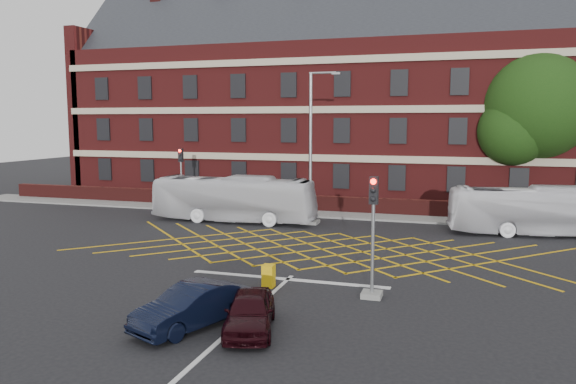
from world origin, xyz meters
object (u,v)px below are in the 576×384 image
(car_navy, at_px, (192,306))
(car_maroon, at_px, (250,311))
(bus_right, at_px, (540,211))
(traffic_light_far, at_px, (181,184))
(utility_cabinet, at_px, (269,276))
(deciduous_tree, at_px, (537,114))
(direction_signs, at_px, (176,191))
(bus_left, at_px, (234,199))
(traffic_light_near, at_px, (373,248))
(street_lamp, at_px, (311,173))

(car_navy, xyz_separation_m, car_maroon, (1.76, 0.23, -0.05))
(bus_right, xyz_separation_m, car_maroon, (-9.95, -17.82, -0.75))
(traffic_light_far, distance_m, utility_cabinet, 20.18)
(deciduous_tree, relative_size, direction_signs, 4.84)
(bus_left, xyz_separation_m, car_navy, (5.78, -16.97, -0.77))
(bus_left, xyz_separation_m, traffic_light_far, (-5.51, 3.64, 0.35))
(car_maroon, distance_m, utility_cabinet, 4.41)
(traffic_light_near, bearing_deg, utility_cabinet, 178.66)
(bus_left, distance_m, traffic_light_near, 16.34)
(traffic_light_near, bearing_deg, traffic_light_far, 134.73)
(traffic_light_far, height_order, utility_cabinet, traffic_light_far)
(car_maroon, height_order, direction_signs, direction_signs)
(bus_left, relative_size, utility_cabinet, 11.89)
(bus_left, relative_size, car_maroon, 2.95)
(car_navy, bearing_deg, direction_signs, 142.21)
(bus_right, distance_m, deciduous_tree, 9.53)
(bus_left, bearing_deg, street_lamp, -82.01)
(direction_signs, bearing_deg, car_maroon, -56.36)
(car_maroon, bearing_deg, traffic_light_near, 39.20)
(traffic_light_near, bearing_deg, car_maroon, -125.04)
(bus_right, bearing_deg, deciduous_tree, -11.87)
(bus_right, relative_size, deciduous_tree, 0.90)
(bus_left, xyz_separation_m, direction_signs, (-5.53, 2.91, -0.03))
(bus_left, height_order, car_maroon, bus_left)
(bus_right, height_order, direction_signs, bus_right)
(street_lamp, distance_m, direction_signs, 10.67)
(traffic_light_far, bearing_deg, bus_left, -33.41)
(deciduous_tree, xyz_separation_m, traffic_light_near, (-7.45, -21.52, -4.86))
(traffic_light_far, height_order, street_lamp, street_lamp)
(car_maroon, bearing_deg, bus_right, 45.08)
(direction_signs, bearing_deg, utility_cabinet, -51.62)
(street_lamp, bearing_deg, car_maroon, -80.95)
(traffic_light_near, relative_size, traffic_light_far, 1.00)
(bus_right, height_order, car_maroon, bus_right)
(deciduous_tree, distance_m, utility_cabinet, 25.02)
(bus_right, bearing_deg, direction_signs, 76.93)
(traffic_light_far, distance_m, direction_signs, 0.82)
(deciduous_tree, xyz_separation_m, utility_cabinet, (-11.33, -21.43, -6.20))
(traffic_light_far, height_order, direction_signs, traffic_light_far)
(traffic_light_far, bearing_deg, street_lamp, -15.95)
(car_navy, distance_m, traffic_light_far, 23.52)
(direction_signs, bearing_deg, car_navy, -60.36)
(street_lamp, height_order, direction_signs, street_lamp)
(car_navy, height_order, street_lamp, street_lamp)
(car_navy, height_order, utility_cabinet, car_navy)
(traffic_light_far, relative_size, utility_cabinet, 5.01)
(direction_signs, bearing_deg, deciduous_tree, 14.54)
(car_maroon, height_order, traffic_light_near, traffic_light_near)
(bus_right, bearing_deg, car_maroon, 142.30)
(street_lamp, bearing_deg, direction_signs, 167.89)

